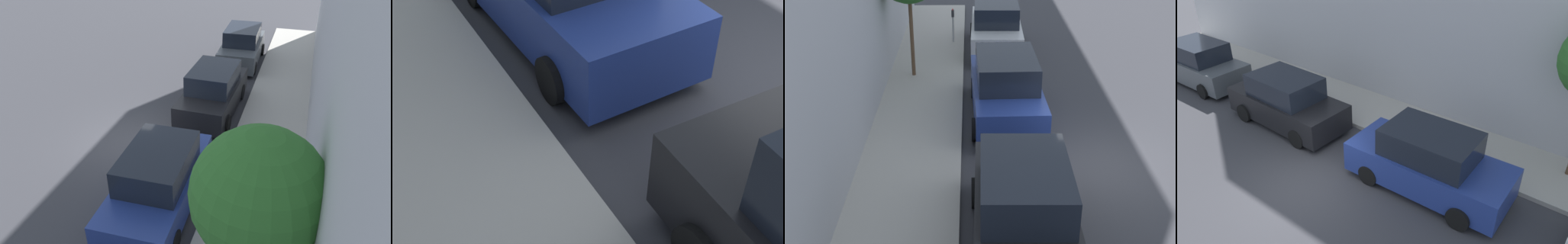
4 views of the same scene
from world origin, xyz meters
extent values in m
plane|color=#38383D|center=(0.00, 0.00, 0.00)|extent=(60.00, 60.00, 0.00)
cube|color=#B2ADA3|center=(4.82, 0.00, 0.07)|extent=(2.63, 32.00, 0.15)
cube|color=navy|center=(2.18, -2.95, 0.70)|extent=(2.09, 4.85, 0.96)
cube|color=black|center=(2.18, -2.95, 1.58)|extent=(1.79, 2.65, 0.80)
cylinder|color=black|center=(1.25, -1.46, 0.33)|extent=(0.22, 0.67, 0.67)
cylinder|color=black|center=(3.11, -1.46, 0.33)|extent=(0.22, 0.67, 0.67)
cylinder|color=black|center=(1.25, -4.44, 0.33)|extent=(0.22, 0.67, 0.67)
cylinder|color=black|center=(3.11, -4.44, 0.33)|extent=(0.22, 0.67, 0.67)
cube|color=black|center=(2.19, 3.21, 0.70)|extent=(2.05, 4.84, 0.96)
cube|color=black|center=(2.19, 3.21, 1.58)|extent=(1.78, 2.63, 0.80)
cylinder|color=black|center=(1.26, 4.70, 0.35)|extent=(0.22, 0.71, 0.71)
cylinder|color=black|center=(3.12, 4.70, 0.35)|extent=(0.22, 0.71, 0.71)
cylinder|color=black|center=(1.26, 1.73, 0.35)|extent=(0.22, 0.71, 0.71)
cylinder|color=black|center=(3.12, 1.73, 0.35)|extent=(0.22, 0.71, 0.71)
cube|color=#4C5156|center=(2.27, 9.25, 0.70)|extent=(2.10, 4.86, 0.96)
cube|color=black|center=(2.27, 9.25, 1.58)|extent=(1.80, 2.65, 0.80)
cylinder|color=black|center=(3.20, 10.74, 0.33)|extent=(0.22, 0.67, 0.67)
cylinder|color=black|center=(1.34, 7.76, 0.33)|extent=(0.22, 0.67, 0.67)
cylinder|color=black|center=(3.20, 7.76, 0.33)|extent=(0.22, 0.67, 0.67)
camera|label=1|loc=(5.62, -10.82, 7.84)|focal=35.00mm
camera|label=2|loc=(5.53, 3.80, 4.68)|focal=50.00mm
camera|label=3|loc=(3.23, 12.07, 7.33)|focal=50.00mm
camera|label=4|loc=(-5.86, -7.14, 7.56)|focal=35.00mm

